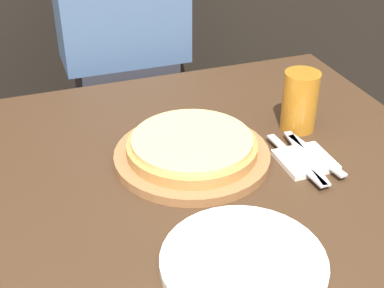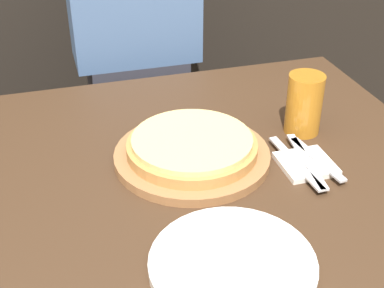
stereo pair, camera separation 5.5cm
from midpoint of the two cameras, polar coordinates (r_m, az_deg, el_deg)
name	(u,v)px [view 2 (the right image)]	position (r m, az deg, el deg)	size (l,w,h in m)	color
pizza_on_board	(192,150)	(1.15, 1.37, -0.66)	(0.34, 0.34, 0.06)	#99663D
beer_glass	(304,102)	(1.26, 13.14, 4.42)	(0.08, 0.08, 0.14)	#B7701E
dinner_plate	(232,264)	(0.91, 6.12, -12.62)	(0.28, 0.28, 0.02)	white
napkin_stack	(306,164)	(1.17, 13.39, -2.10)	(0.11, 0.11, 0.01)	white
fork	(296,162)	(1.15, 12.35, -1.95)	(0.03, 0.21, 0.00)	silver
dinner_knife	(306,161)	(1.16, 13.44, -1.75)	(0.04, 0.21, 0.00)	silver
spoon	(317,159)	(1.18, 14.51, -1.56)	(0.04, 0.18, 0.00)	silver
diner_person	(137,77)	(1.76, -4.95, 7.13)	(0.38, 0.20, 1.36)	#33333D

